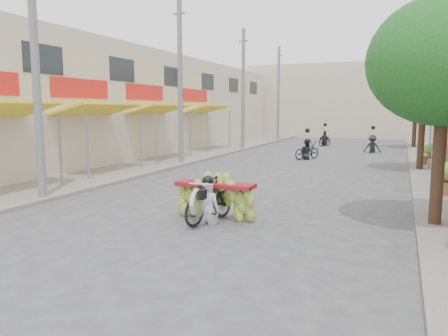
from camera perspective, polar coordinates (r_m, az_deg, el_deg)
ground at (r=8.78m, az=-10.87°, el=-10.67°), size 120.00×120.00×0.00m
sidewalk_left at (r=24.98m, az=-5.65°, el=1.53°), size 4.00×60.00×0.12m
shophouse_row_left at (r=26.70m, az=-16.38°, el=7.98°), size 9.77×40.00×6.00m
far_building at (r=45.20m, az=16.49°, el=8.39°), size 20.00×6.00×7.00m
utility_pole_near at (r=14.16m, az=-23.41°, el=12.29°), size 0.60×0.24×8.00m
utility_pole_mid at (r=21.47m, az=-5.74°, el=11.12°), size 0.60×0.24×8.00m
utility_pole_far at (r=29.72m, az=2.52°, el=10.21°), size 0.60×0.24×8.00m
utility_pole_back at (r=38.31m, az=7.11°, el=9.61°), size 0.60×0.24×8.00m
street_tree_near at (r=11.04m, az=26.91°, el=12.28°), size 3.40×3.40×5.25m
street_tree_mid at (r=21.00m, az=24.72°, el=9.87°), size 3.40×3.40×5.25m
street_tree_far at (r=32.99m, az=23.84°, el=8.90°), size 3.40×3.40×5.25m
produce_crate_far at (r=23.11m, az=26.06°, el=1.90°), size 1.20×0.88×1.16m
banana_motorbike at (r=10.69m, az=-1.67°, el=-3.49°), size 2.20×1.97×1.94m
market_umbrella at (r=15.16m, az=27.23°, el=6.23°), size 2.77×2.77×1.95m
pedestrian at (r=21.68m, az=26.00°, el=2.30°), size 0.88×0.55×1.74m
bg_motorbike_a at (r=24.24m, az=10.79°, el=2.83°), size 1.42×1.81×1.95m
bg_motorbike_b at (r=28.98m, az=18.84°, el=3.58°), size 1.08×1.67×1.95m
bg_motorbike_c at (r=33.19m, az=13.03°, el=4.24°), size 1.10×1.54×1.95m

